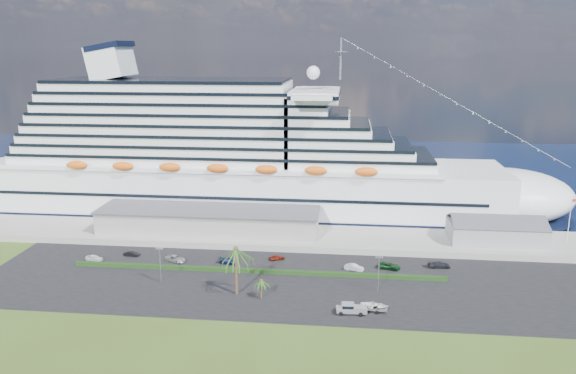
# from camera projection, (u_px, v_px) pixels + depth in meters

# --- Properties ---
(ground) EXTENTS (420.00, 420.00, 0.00)m
(ground) POSITION_uv_depth(u_px,v_px,m) (281.00, 305.00, 114.99)
(ground) COLOR #3B521B
(ground) RESTS_ON ground
(asphalt_lot) EXTENTS (140.00, 38.00, 0.12)m
(asphalt_lot) POSITION_uv_depth(u_px,v_px,m) (287.00, 283.00, 125.58)
(asphalt_lot) COLOR black
(asphalt_lot) RESTS_ON ground
(wharf) EXTENTS (240.00, 20.00, 1.80)m
(wharf) POSITION_uv_depth(u_px,v_px,m) (299.00, 237.00, 153.33)
(wharf) COLOR gray
(wharf) RESTS_ON ground
(water) EXTENTS (420.00, 160.00, 0.02)m
(water) POSITION_uv_depth(u_px,v_px,m) (317.00, 170.00, 240.32)
(water) COLOR black
(water) RESTS_ON ground
(cruise_ship) EXTENTS (191.00, 38.00, 54.00)m
(cruise_ship) POSITION_uv_depth(u_px,v_px,m) (237.00, 161.00, 174.87)
(cruise_ship) COLOR silver
(cruise_ship) RESTS_ON ground
(terminal_building) EXTENTS (61.00, 15.00, 6.30)m
(terminal_building) POSITION_uv_depth(u_px,v_px,m) (209.00, 220.00, 154.95)
(terminal_building) COLOR gray
(terminal_building) RESTS_ON wharf
(port_shed) EXTENTS (24.00, 12.31, 7.37)m
(port_shed) POSITION_uv_depth(u_px,v_px,m) (496.00, 231.00, 147.04)
(port_shed) COLOR gray
(port_shed) RESTS_ON wharf
(flagpole) EXTENTS (1.08, 0.16, 12.00)m
(flagpole) POSITION_uv_depth(u_px,v_px,m) (570.00, 220.00, 144.20)
(flagpole) COLOR silver
(flagpole) RESTS_ON wharf
(hedge) EXTENTS (88.00, 1.10, 0.90)m
(hedge) POSITION_uv_depth(u_px,v_px,m) (255.00, 271.00, 131.11)
(hedge) COLOR black
(hedge) RESTS_ON asphalt_lot
(lamp_post_left) EXTENTS (1.60, 0.35, 8.27)m
(lamp_post_left) POSITION_uv_depth(u_px,v_px,m) (160.00, 261.00, 124.33)
(lamp_post_left) COLOR gray
(lamp_post_left) RESTS_ON asphalt_lot
(lamp_post_right) EXTENTS (1.60, 0.35, 8.27)m
(lamp_post_right) POSITION_uv_depth(u_px,v_px,m) (379.00, 270.00, 119.30)
(lamp_post_right) COLOR gray
(lamp_post_right) RESTS_ON asphalt_lot
(palm_tall) EXTENTS (8.82, 8.82, 11.13)m
(palm_tall) POSITION_uv_depth(u_px,v_px,m) (236.00, 254.00, 117.64)
(palm_tall) COLOR #47301E
(palm_tall) RESTS_ON ground
(palm_short) EXTENTS (3.53, 3.53, 4.56)m
(palm_short) POSITION_uv_depth(u_px,v_px,m) (261.00, 283.00, 116.97)
(palm_short) COLOR #47301E
(palm_short) RESTS_ON ground
(parked_car_0) EXTENTS (4.56, 2.38, 1.48)m
(parked_car_0) POSITION_uv_depth(u_px,v_px,m) (94.00, 258.00, 138.25)
(parked_car_0) COLOR white
(parked_car_0) RESTS_ON asphalt_lot
(parked_car_1) EXTENTS (4.04, 1.74, 1.29)m
(parked_car_1) POSITION_uv_depth(u_px,v_px,m) (132.00, 254.00, 141.40)
(parked_car_1) COLOR black
(parked_car_1) RESTS_ON asphalt_lot
(parked_car_2) EXTENTS (5.93, 4.48, 1.50)m
(parked_car_2) POSITION_uv_depth(u_px,v_px,m) (175.00, 259.00, 137.76)
(parked_car_2) COLOR #989CA0
(parked_car_2) RESTS_ON asphalt_lot
(parked_car_3) EXTENTS (5.23, 2.84, 1.44)m
(parked_car_3) POSITION_uv_depth(u_px,v_px,m) (229.00, 261.00, 136.35)
(parked_car_3) COLOR #131845
(parked_car_3) RESTS_ON asphalt_lot
(parked_car_4) EXTENTS (4.03, 2.87, 1.28)m
(parked_car_4) POSITION_uv_depth(u_px,v_px,m) (277.00, 257.00, 138.87)
(parked_car_4) COLOR maroon
(parked_car_4) RESTS_ON asphalt_lot
(parked_car_5) EXTENTS (4.83, 2.92, 1.50)m
(parked_car_5) POSITION_uv_depth(u_px,v_px,m) (354.00, 267.00, 132.35)
(parked_car_5) COLOR silver
(parked_car_5) RESTS_ON asphalt_lot
(parked_car_6) EXTENTS (5.73, 3.60, 1.48)m
(parked_car_6) POSITION_uv_depth(u_px,v_px,m) (389.00, 266.00, 133.29)
(parked_car_6) COLOR #0D3615
(parked_car_6) RESTS_ON asphalt_lot
(parked_car_7) EXTENTS (5.58, 2.73, 1.56)m
(parked_car_7) POSITION_uv_depth(u_px,v_px,m) (439.00, 264.00, 134.06)
(parked_car_7) COLOR #232329
(parked_car_7) RESTS_ON asphalt_lot
(pickup_truck) EXTENTS (6.12, 2.46, 2.13)m
(pickup_truck) POSITION_uv_depth(u_px,v_px,m) (351.00, 308.00, 110.79)
(pickup_truck) COLOR black
(pickup_truck) RESTS_ON asphalt_lot
(boat_trailer) EXTENTS (6.56, 4.51, 1.85)m
(boat_trailer) POSITION_uv_depth(u_px,v_px,m) (375.00, 306.00, 111.61)
(boat_trailer) COLOR gray
(boat_trailer) RESTS_ON asphalt_lot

